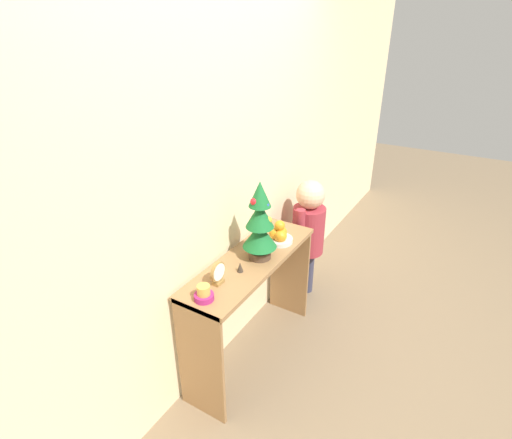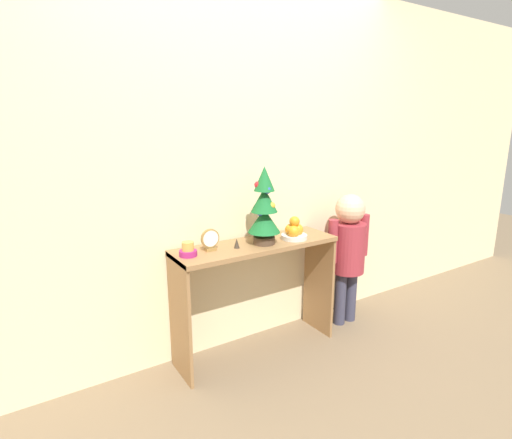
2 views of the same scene
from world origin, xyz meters
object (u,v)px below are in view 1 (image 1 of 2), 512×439
fruit_bowl (279,235)px  singing_bowl (204,294)px  figurine (240,267)px  desk_clock (218,273)px  mini_tree (260,223)px  child_figure (308,228)px

fruit_bowl → singing_bowl: 0.76m
figurine → fruit_bowl: bearing=-3.7°
desk_clock → mini_tree: bearing=-8.8°
child_figure → singing_bowl: bearing=178.9°
mini_tree → singing_bowl: mini_tree is taller
fruit_bowl → child_figure: size_ratio=0.17×
singing_bowl → figurine: bearing=-3.4°
child_figure → fruit_bowl: bearing=-177.7°
fruit_bowl → figurine: 0.44m
fruit_bowl → mini_tree: bearing=177.6°
mini_tree → child_figure: mini_tree is taller
singing_bowl → mini_tree: bearing=-4.1°
figurine → mini_tree: bearing=-5.2°
desk_clock → figurine: bearing=-13.0°
desk_clock → figurine: desk_clock is taller
mini_tree → fruit_bowl: bearing=-2.4°
child_figure → mini_tree: bearing=-179.2°
singing_bowl → child_figure: 1.32m
mini_tree → singing_bowl: (-0.52, 0.04, -0.21)m
fruit_bowl → figurine: fruit_bowl is taller
child_figure → figurine: bearing=179.6°
fruit_bowl → singing_bowl: fruit_bowl is taller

